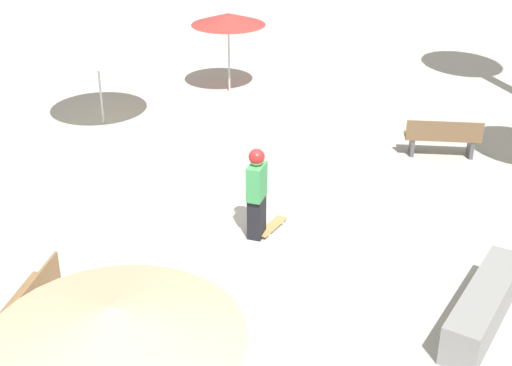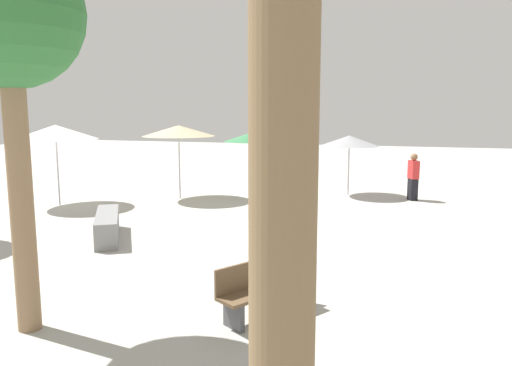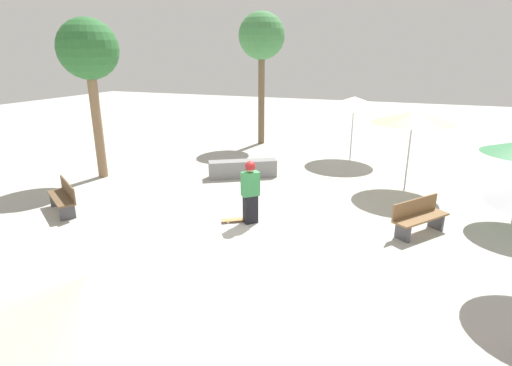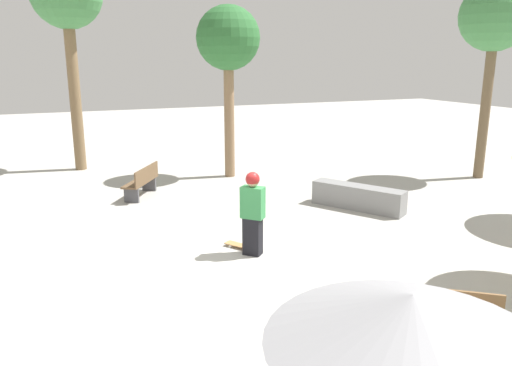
{
  "view_description": "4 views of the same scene",
  "coord_description": "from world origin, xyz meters",
  "views": [
    {
      "loc": [
        -9.68,
        4.58,
        6.4
      ],
      "look_at": [
        -0.54,
        -0.08,
        1.25
      ],
      "focal_mm": 50.0,
      "sensor_mm": 36.0,
      "label": 1
    },
    {
      "loc": [
        2.94,
        -12.29,
        3.12
      ],
      "look_at": [
        -0.64,
        -0.08,
        1.2
      ],
      "focal_mm": 35.0,
      "sensor_mm": 36.0,
      "label": 2
    },
    {
      "loc": [
        8.72,
        3.33,
        4.18
      ],
      "look_at": [
        -0.75,
        -0.36,
        0.89
      ],
      "focal_mm": 28.0,
      "sensor_mm": 36.0,
      "label": 3
    },
    {
      "loc": [
        3.37,
        8.16,
        3.73
      ],
      "look_at": [
        -0.34,
        -0.56,
        1.36
      ],
      "focal_mm": 35.0,
      "sensor_mm": 36.0,
      "label": 4
    }
  ],
  "objects": [
    {
      "name": "concrete_ledge",
      "position": [
        -3.8,
        -2.06,
        0.3
      ],
      "size": [
        1.67,
        2.31,
        0.6
      ],
      "rotation": [
        0.0,
        0.0,
        2.11
      ],
      "color": "gray",
      "rests_on": "ground_plane"
    },
    {
      "name": "skateboard",
      "position": [
        -0.07,
        -0.63,
        0.06
      ],
      "size": [
        0.6,
        0.78,
        0.07
      ],
      "rotation": [
        0.0,
        0.0,
        5.28
      ],
      "color": "#B7844C",
      "rests_on": "ground_plane"
    },
    {
      "name": "skater_main",
      "position": [
        -0.15,
        -0.29,
        0.89
      ],
      "size": [
        0.48,
        0.48,
        1.65
      ],
      "rotation": [
        0.0,
        0.0,
        5.49
      ],
      "color": "black",
      "rests_on": "ground_plane"
    },
    {
      "name": "palm_tree_center_left",
      "position": [
        -2.04,
        -6.74,
        4.22
      ],
      "size": [
        1.97,
        1.97,
        5.33
      ],
      "color": "#896B4C",
      "rests_on": "ground_plane"
    },
    {
      "name": "shade_umbrella_grey",
      "position": [
        1.13,
        5.68,
        1.95
      ],
      "size": [
        2.09,
        2.09,
        2.14
      ],
      "color": "#B7B7BC",
      "rests_on": "ground_plane"
    },
    {
      "name": "palm_tree_far_back",
      "position": [
        -9.35,
        -3.45,
        4.86
      ],
      "size": [
        2.12,
        2.12,
        6.03
      ],
      "color": "brown",
      "rests_on": "ground_plane"
    },
    {
      "name": "bench_near",
      "position": [
        -1.03,
        3.76,
        0.43
      ],
      "size": [
        1.54,
        1.32,
        0.85
      ],
      "rotation": [
        0.0,
        0.0,
        5.64
      ],
      "color": "#47474C",
      "rests_on": "ground_plane"
    },
    {
      "name": "ground_plane",
      "position": [
        0.0,
        0.0,
        0.0
      ],
      "size": [
        60.0,
        60.0,
        0.0
      ],
      "primitive_type": "plane",
      "color": "#B2AFA8"
    },
    {
      "name": "bench_far",
      "position": [
        1.03,
        -5.37,
        0.43
      ],
      "size": [
        1.24,
        1.58,
        0.85
      ],
      "rotation": [
        0.0,
        0.0,
        4.14
      ],
      "color": "#47474C",
      "rests_on": "ground_plane"
    }
  ]
}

